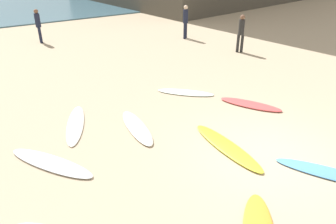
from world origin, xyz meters
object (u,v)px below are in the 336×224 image
at_px(beachgoer_far, 186,20).
at_px(surfboard_5, 186,92).
at_px(surfboard_1, 250,104).
at_px(surfboard_6, 75,124).
at_px(surfboard_3, 333,174).
at_px(beachgoer_near, 38,24).
at_px(beachgoer_mid, 241,31).
at_px(surfboard_8, 51,163).
at_px(surfboard_7, 227,147).
at_px(surfboard_4, 137,127).

bearing_deg(beachgoer_far, surfboard_5, 19.50).
bearing_deg(surfboard_1, surfboard_6, 132.63).
relative_size(surfboard_1, surfboard_6, 0.84).
height_order(surfboard_3, beachgoer_near, beachgoer_near).
xyz_separation_m(beachgoer_mid, beachgoer_far, (-0.66, 3.73, 0.01)).
xyz_separation_m(surfboard_8, beachgoer_far, (9.86, 8.11, 1.01)).
relative_size(surfboard_7, beachgoer_mid, 1.41).
bearing_deg(beachgoer_mid, surfboard_7, -95.54).
distance_m(surfboard_6, surfboard_7, 4.44).
bearing_deg(surfboard_3, surfboard_1, -137.56).
relative_size(surfboard_3, surfboard_8, 1.01).
bearing_deg(beachgoer_near, surfboard_1, 23.20).
bearing_deg(surfboard_3, surfboard_4, -88.11).
bearing_deg(surfboard_3, surfboard_6, -83.26).
relative_size(surfboard_1, surfboard_4, 0.94).
relative_size(surfboard_1, surfboard_3, 0.81).
height_order(surfboard_7, beachgoer_far, beachgoer_far).
relative_size(surfboard_1, surfboard_5, 1.00).
relative_size(beachgoer_near, beachgoer_far, 0.97).
bearing_deg(beachgoer_mid, surfboard_3, -81.14).
height_order(surfboard_6, beachgoer_near, beachgoer_near).
height_order(surfboard_6, beachgoer_mid, beachgoer_mid).
xyz_separation_m(surfboard_3, surfboard_5, (-0.09, 5.64, -0.00)).
relative_size(surfboard_4, beachgoer_mid, 1.20).
bearing_deg(beachgoer_far, beachgoer_near, -61.17).
height_order(beachgoer_near, beachgoer_mid, beachgoer_mid).
bearing_deg(surfboard_4, surfboard_5, 35.04).
height_order(surfboard_1, surfboard_4, same).
bearing_deg(beachgoer_near, beachgoer_mid, 52.76).
height_order(surfboard_6, surfboard_7, surfboard_7).
height_order(surfboard_1, surfboard_8, surfboard_1).
bearing_deg(surfboard_8, surfboard_7, 125.46).
distance_m(surfboard_4, surfboard_7, 2.65).
distance_m(surfboard_1, beachgoer_near, 12.66).
height_order(surfboard_4, beachgoer_near, beachgoer_near).
height_order(surfboard_1, surfboard_6, surfboard_1).
distance_m(surfboard_5, surfboard_7, 3.67).
relative_size(surfboard_3, beachgoer_near, 1.41).
bearing_deg(surfboard_1, surfboard_5, 93.17).
xyz_separation_m(surfboard_5, beachgoer_near, (-2.61, 10.03, 0.98)).
bearing_deg(surfboard_6, beachgoer_far, -119.92).
relative_size(surfboard_5, beachgoer_mid, 1.12).
distance_m(surfboard_8, beachgoer_near, 12.03).
height_order(surfboard_3, beachgoer_far, beachgoer_far).
height_order(surfboard_4, surfboard_6, surfboard_4).
bearing_deg(surfboard_4, surfboard_3, -48.37).
xyz_separation_m(surfboard_1, surfboard_8, (-6.44, 0.32, -0.00)).
bearing_deg(surfboard_5, surfboard_6, 138.03).
xyz_separation_m(surfboard_8, beachgoer_near, (2.62, 11.70, 0.97)).
height_order(surfboard_1, surfboard_7, surfboard_7).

